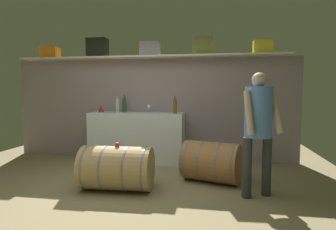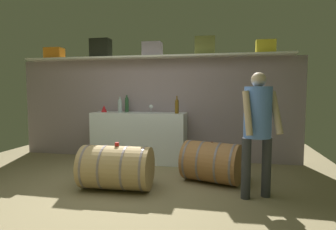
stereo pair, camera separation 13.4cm
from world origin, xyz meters
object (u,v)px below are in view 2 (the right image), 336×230
object	(u,v)px
wine_bottle_green	(127,104)
wine_barrel_near	(116,168)
wine_bottle_amber	(177,106)
red_funnel	(104,109)
wine_bottle_clear	(120,105)
wine_barrel_far	(212,162)
tasting_cup	(117,144)
work_cabinet	(139,137)
toolcase_orange	(54,53)
toolcase_grey	(152,49)
toolcase_black	(101,48)
winemaker_pouring	(258,122)
toolcase_yellow	(266,47)
wine_glass	(151,107)
toolcase_olive	(205,46)

from	to	relation	value
wine_bottle_green	wine_barrel_near	xyz separation A→B (m)	(0.43, -1.63, -0.78)
wine_bottle_amber	red_funnel	distance (m)	1.43
wine_bottle_amber	wine_barrel_near	world-z (taller)	wine_bottle_amber
wine_bottle_green	red_funnel	distance (m)	0.45
wine_bottle_clear	wine_barrel_near	xyz separation A→B (m)	(0.52, -1.50, -0.76)
wine_barrel_far	tasting_cup	xyz separation A→B (m)	(-1.23, -0.56, 0.32)
red_funnel	wine_barrel_near	world-z (taller)	red_funnel
work_cabinet	wine_bottle_green	bearing A→B (deg)	159.18
toolcase_orange	red_funnel	distance (m)	1.58
toolcase_grey	work_cabinet	distance (m)	1.67
toolcase_orange	toolcase_black	distance (m)	1.01
wine_bottle_amber	wine_barrel_far	size ratio (longest dim) A/B	0.34
work_cabinet	winemaker_pouring	xyz separation A→B (m)	(1.97, -1.47, 0.49)
winemaker_pouring	work_cabinet	bearing A→B (deg)	-61.30
toolcase_yellow	winemaker_pouring	distance (m)	2.02
wine_bottle_green	red_funnel	xyz separation A→B (m)	(-0.43, -0.10, -0.09)
wine_glass	toolcase_yellow	bearing A→B (deg)	1.71
red_funnel	winemaker_pouring	xyz separation A→B (m)	(2.67, -1.48, -0.04)
toolcase_black	toolcase_olive	bearing A→B (deg)	-0.11
toolcase_grey	work_cabinet	size ratio (longest dim) A/B	0.20
toolcase_orange	tasting_cup	size ratio (longest dim) A/B	6.13
wine_bottle_clear	winemaker_pouring	xyz separation A→B (m)	(2.33, -1.45, -0.11)
red_funnel	tasting_cup	size ratio (longest dim) A/B	2.25
wine_bottle_green	wine_barrel_near	size ratio (longest dim) A/B	0.34
wine_bottle_green	wine_barrel_far	distance (m)	2.13
toolcase_olive	tasting_cup	size ratio (longest dim) A/B	6.27
toolcase_yellow	wine_barrel_far	xyz separation A→B (m)	(-0.85, -1.14, -1.80)
toolcase_yellow	winemaker_pouring	size ratio (longest dim) A/B	0.21
work_cabinet	wine_barrel_far	size ratio (longest dim) A/B	1.87
toolcase_yellow	red_funnel	world-z (taller)	toolcase_yellow
toolcase_black	work_cabinet	size ratio (longest dim) A/B	0.22
toolcase_grey	toolcase_yellow	world-z (taller)	toolcase_grey
toolcase_yellow	winemaker_pouring	bearing A→B (deg)	-100.33
toolcase_olive	wine_barrel_far	world-z (taller)	toolcase_olive
wine_bottle_green	winemaker_pouring	xyz separation A→B (m)	(2.24, -1.58, -0.12)
toolcase_olive	wine_bottle_green	distance (m)	1.82
toolcase_orange	toolcase_grey	xyz separation A→B (m)	(2.05, 0.00, 0.02)
toolcase_olive	red_funnel	bearing A→B (deg)	-178.65
toolcase_olive	wine_bottle_green	bearing A→B (deg)	179.00
wine_bottle_amber	toolcase_grey	bearing A→B (deg)	153.06
wine_bottle_clear	wine_bottle_green	bearing A→B (deg)	54.99
wine_barrel_far	wine_bottle_amber	bearing A→B (deg)	144.12
wine_barrel_far	winemaker_pouring	size ratio (longest dim) A/B	0.60
work_cabinet	wine_bottle_clear	world-z (taller)	wine_bottle_clear
wine_glass	tasting_cup	size ratio (longest dim) A/B	2.54
wine_barrel_far	toolcase_orange	bearing A→B (deg)	177.38
toolcase_black	wine_glass	bearing A→B (deg)	-3.52
wine_barrel_near	toolcase_olive	bearing A→B (deg)	56.44
wine_bottle_clear	red_funnel	size ratio (longest dim) A/B	2.28
toolcase_olive	wine_bottle_clear	xyz separation A→B (m)	(-1.56, -0.20, -1.08)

